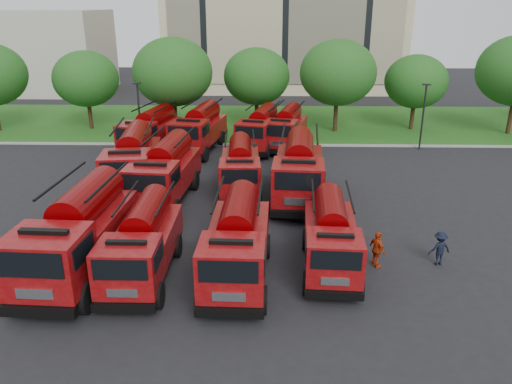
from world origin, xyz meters
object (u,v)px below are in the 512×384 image
Objects in this scene: fire_truck_6 at (240,168)px; fire_truck_9 at (199,129)px; fire_truck_2 at (237,242)px; fire_truck_10 at (260,129)px; fire_truck_0 at (79,233)px; fire_truck_3 at (331,236)px; firefighter_1 at (242,295)px; firefighter_5 at (304,214)px; fire_truck_8 at (151,131)px; fire_truck_7 at (299,170)px; fire_truck_11 at (286,128)px; fire_truck_5 at (165,172)px; firefighter_3 at (437,264)px; firefighter_4 at (135,217)px; firefighter_0 at (235,302)px; fire_truck_4 at (133,161)px; firefighter_2 at (376,267)px; fire_truck_1 at (143,242)px.

fire_truck_6 is 0.86× the size of fire_truck_9.
fire_truck_2 reaches higher than fire_truck_10.
fire_truck_0 is 1.26× the size of fire_truck_3.
fire_truck_6 is at bearing -83.86° from fire_truck_10.
fire_truck_9 reaches higher than firefighter_1.
fire_truck_8 is at bearing -28.01° from firefighter_5.
fire_truck_6 is at bearing 165.57° from fire_truck_7.
fire_truck_10 reaches higher than fire_truck_3.
fire_truck_11 is (-0.37, 11.23, -0.24)m from fire_truck_7.
firefighter_3 is at bearing -23.82° from fire_truck_5.
firefighter_3 is at bearing -160.45° from firefighter_4.
firefighter_3 is (6.11, -18.96, -1.56)m from fire_truck_11.
fire_truck_6 is 4.33× the size of firefighter_3.
fire_truck_2 reaches higher than firefighter_4.
fire_truck_2 is 2.51m from firefighter_0.
fire_truck_10 is (-2.40, 10.67, -0.21)m from fire_truck_7.
fire_truck_4 is 4.66× the size of firefighter_1.
fire_truck_5 is at bearing 103.12° from firefighter_0.
fire_truck_4 is 10.11m from fire_truck_7.
fire_truck_5 reaches higher than fire_truck_11.
fire_truck_11 reaches higher than firefighter_5.
firefighter_1 reaches higher than firefighter_3.
fire_truck_10 is at bearing -80.07° from firefighter_3.
fire_truck_5 is 13.74m from fire_truck_11.
fire_truck_2 is at bearing -5.67° from firefighter_3.
firefighter_4 is at bearing 155.94° from fire_truck_3.
fire_truck_3 is 4.65m from firefighter_1.
fire_truck_5 is at bearing 141.86° from fire_truck_3.
fire_truck_6 is 11.31m from firefighter_2.
fire_truck_3 is at bearing 57.67° from firefighter_1.
fire_truck_1 is 9.92m from firefighter_5.
firefighter_3 is (16.50, -17.40, -1.63)m from fire_truck_8.
firefighter_4 is at bearing -157.73° from fire_truck_7.
fire_truck_8 is 4.83× the size of firefighter_5.
firefighter_1 is (8.01, -20.13, -1.63)m from fire_truck_8.
firefighter_5 is at bearing -26.61° from fire_truck_4.
fire_truck_1 is 4.00× the size of firefighter_2.
firefighter_3 is 7.81m from firefighter_5.
fire_truck_8 reaches higher than firefighter_5.
fire_truck_2 is 4.10× the size of firefighter_1.
fire_truck_6 is 0.95× the size of fire_truck_11.
firefighter_4 is (-1.85, -12.93, -1.72)m from fire_truck_9.
fire_truck_1 is at bearing 62.61° from firefighter_5.
fire_truck_4 is at bearing -117.19° from fire_truck_10.
fire_truck_4 is (-10.93, 9.55, 0.35)m from fire_truck_3.
firefighter_2 is at bearing 134.81° from firefighter_5.
fire_truck_11 is 22.36m from firefighter_0.
fire_truck_10 is at bearing 103.55° from fire_truck_3.
fire_truck_2 is 4.29× the size of firefighter_2.
fire_truck_6 is 11.74m from firefighter_1.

